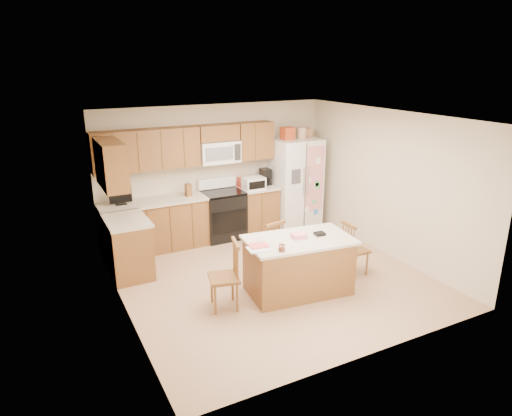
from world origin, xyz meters
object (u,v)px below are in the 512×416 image
refrigerator (295,182)px  windsor_chair_left (226,277)px  windsor_chair_right (354,250)px  island (298,265)px  stove (223,214)px  windsor_chair_back (270,249)px

refrigerator → windsor_chair_left: 3.53m
windsor_chair_right → island: bearing=-174.9°
refrigerator → windsor_chair_left: refrigerator is taller
island → refrigerator: bearing=59.3°
stove → windsor_chair_back: 1.81m
windsor_chair_left → windsor_chair_back: 1.21m
island → windsor_chair_right: bearing=5.1°
stove → island: size_ratio=0.68×
refrigerator → windsor_chair_back: (-1.53, -1.74, -0.49)m
island → windsor_chair_back: island is taller
refrigerator → windsor_chair_left: (-2.57, -2.37, -0.47)m
island → windsor_chair_left: size_ratio=1.73×
refrigerator → windsor_chair_right: size_ratio=2.35×
refrigerator → island: refrigerator is taller
windsor_chair_right → stove: bearing=117.1°
refrigerator → windsor_chair_right: 2.42m
windsor_chair_left → island: bearing=-3.3°
refrigerator → island: bearing=-120.7°
stove → windsor_chair_right: size_ratio=1.30×
refrigerator → windsor_chair_back: size_ratio=2.23×
stove → windsor_chair_back: (0.04, -1.80, -0.04)m
windsor_chair_back → windsor_chair_right: windsor_chair_back is taller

